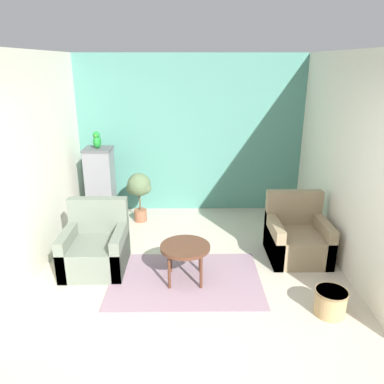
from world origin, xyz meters
name	(u,v)px	position (x,y,z in m)	size (l,w,h in m)	color
ground_plane	(194,349)	(0.00, 0.00, 0.00)	(20.00, 20.00, 0.00)	beige
wall_back_accent	(191,135)	(0.00, 3.59, 1.34)	(3.95, 0.06, 2.68)	#4C897A
wall_left	(38,162)	(-1.95, 1.78, 1.34)	(0.06, 3.56, 2.68)	silver
wall_right	(345,162)	(1.95, 1.78, 1.34)	(0.06, 3.56, 2.68)	silver
area_rug	(185,279)	(-0.09, 1.18, 0.01)	(1.84, 1.27, 0.01)	gray
coffee_table	(185,249)	(-0.09, 1.18, 0.42)	(0.60, 0.60, 0.47)	#512D1E
armchair_left	(96,248)	(-1.24, 1.51, 0.27)	(0.77, 0.78, 0.86)	slate
armchair_right	(297,238)	(1.43, 1.77, 0.27)	(0.77, 0.78, 0.86)	#8E7A5B
birdcage	(101,186)	(-1.49, 3.07, 0.59)	(0.56, 0.56, 1.23)	#555559
parrot	(97,140)	(-1.49, 3.08, 1.36)	(0.13, 0.23, 0.28)	#1E842D
potted_plant	(139,189)	(-0.86, 3.01, 0.57)	(0.42, 0.38, 0.83)	brown
wicker_basket	(330,301)	(1.45, 0.51, 0.15)	(0.34, 0.34, 0.28)	tan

